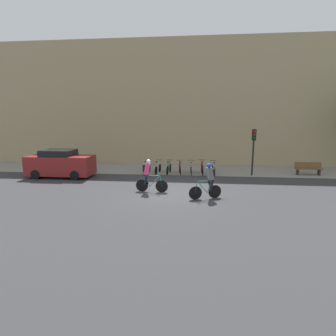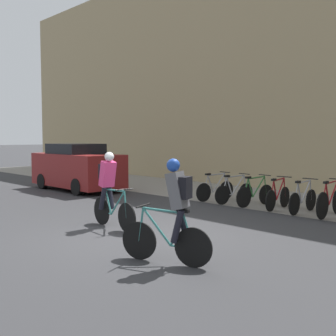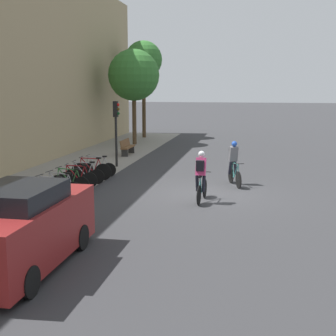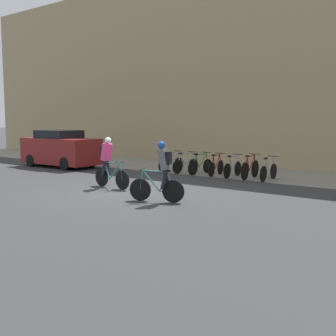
# 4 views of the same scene
# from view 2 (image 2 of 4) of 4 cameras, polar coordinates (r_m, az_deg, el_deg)

# --- Properties ---
(ground) EXTENTS (200.00, 200.00, 0.00)m
(ground) POSITION_cam_2_polar(r_m,az_deg,el_deg) (9.13, -3.83, -9.22)
(ground) COLOR #333335
(kerb_strip) EXTENTS (44.00, 4.50, 0.01)m
(kerb_strip) POSITION_cam_2_polar(r_m,az_deg,el_deg) (14.33, 17.47, -4.45)
(kerb_strip) COLOR gray
(kerb_strip) RESTS_ON ground
(cyclist_pink) EXTENTS (1.75, 0.46, 1.77)m
(cyclist_pink) POSITION_cam_2_polar(r_m,az_deg,el_deg) (9.95, -7.96, -2.60)
(cyclist_pink) COLOR black
(cyclist_pink) RESTS_ON ground
(cyclist_grey) EXTENTS (1.59, 0.67, 1.77)m
(cyclist_grey) POSITION_cam_2_polar(r_m,az_deg,el_deg) (6.96, 0.87, -5.50)
(cyclist_grey) COLOR black
(cyclist_grey) RESTS_ON ground
(parked_bike_0) EXTENTS (0.46, 1.63, 0.94)m
(parked_bike_0) POSITION_cam_2_polar(r_m,az_deg,el_deg) (14.14, 6.40, -2.85)
(parked_bike_0) COLOR black
(parked_bike_0) RESTS_ON ground
(parked_bike_1) EXTENTS (0.46, 1.64, 0.93)m
(parked_bike_1) POSITION_cam_2_polar(r_m,az_deg,el_deg) (13.65, 8.96, -3.15)
(parked_bike_1) COLOR black
(parked_bike_1) RESTS_ON ground
(parked_bike_2) EXTENTS (0.46, 1.65, 0.95)m
(parked_bike_2) POSITION_cam_2_polar(r_m,az_deg,el_deg) (13.18, 11.71, -3.41)
(parked_bike_2) COLOR black
(parked_bike_2) RESTS_ON ground
(parked_bike_3) EXTENTS (0.46, 1.57, 0.94)m
(parked_bike_3) POSITION_cam_2_polar(r_m,az_deg,el_deg) (12.75, 14.67, -3.74)
(parked_bike_3) COLOR black
(parked_bike_3) RESTS_ON ground
(parked_bike_4) EXTENTS (0.46, 1.64, 0.94)m
(parked_bike_4) POSITION_cam_2_polar(r_m,az_deg,el_deg) (12.35, 17.81, -4.06)
(parked_bike_4) COLOR black
(parked_bike_4) RESTS_ON ground
(parked_bike_5) EXTENTS (0.46, 1.74, 0.99)m
(parked_bike_5) POSITION_cam_2_polar(r_m,az_deg,el_deg) (12.00, 21.16, -4.23)
(parked_bike_5) COLOR black
(parked_bike_5) RESTS_ON ground
(parked_car) EXTENTS (4.30, 1.84, 1.85)m
(parked_car) POSITION_cam_2_polar(r_m,az_deg,el_deg) (17.13, -12.21, 0.05)
(parked_car) COLOR maroon
(parked_car) RESTS_ON ground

